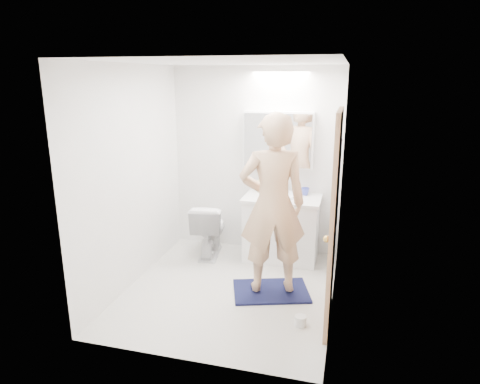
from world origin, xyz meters
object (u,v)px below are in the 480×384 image
(soap_bottle_a, at_px, (260,184))
(soap_bottle_b, at_px, (271,186))
(person, at_px, (273,205))
(vanity_cabinet, at_px, (281,230))
(toothbrush_cup, at_px, (305,191))
(toilet_paper_roll, at_px, (300,321))
(medicine_cabinet, at_px, (278,140))
(toilet, at_px, (209,229))

(soap_bottle_a, height_order, soap_bottle_b, soap_bottle_a)
(person, xyz_separation_m, soap_bottle_b, (-0.22, 1.09, -0.10))
(vanity_cabinet, relative_size, soap_bottle_a, 4.25)
(toothbrush_cup, relative_size, toilet_paper_roll, 0.93)
(toothbrush_cup, xyz_separation_m, toilet_paper_roll, (0.17, -1.63, -0.82))
(person, xyz_separation_m, soap_bottle_a, (-0.36, 1.06, -0.07))
(person, distance_m, toothbrush_cup, 1.10)
(medicine_cabinet, bearing_deg, soap_bottle_b, -156.29)
(toilet, bearing_deg, toilet_paper_roll, 126.99)
(medicine_cabinet, relative_size, toothbrush_cup, 8.65)
(medicine_cabinet, xyz_separation_m, person, (0.15, -1.12, -0.51))
(soap_bottle_b, relative_size, toothbrush_cup, 1.55)
(toilet, bearing_deg, soap_bottle_a, -164.45)
(medicine_cabinet, bearing_deg, soap_bottle_a, -164.42)
(person, bearing_deg, vanity_cabinet, -105.13)
(vanity_cabinet, xyz_separation_m, person, (0.05, -0.91, 0.60))
(toilet, relative_size, soap_bottle_a, 3.35)
(toilet, xyz_separation_m, person, (0.97, -0.79, 0.64))
(soap_bottle_b, bearing_deg, person, -78.71)
(medicine_cabinet, height_order, soap_bottle_a, medicine_cabinet)
(soap_bottle_a, relative_size, toilet_paper_roll, 1.92)
(medicine_cabinet, xyz_separation_m, soap_bottle_a, (-0.22, -0.06, -0.57))
(medicine_cabinet, bearing_deg, toilet_paper_roll, -72.26)
(toilet, distance_m, toilet_paper_roll, 1.94)
(medicine_cabinet, distance_m, toothbrush_cup, 0.73)
(toilet, height_order, soap_bottle_b, soap_bottle_b)
(medicine_cabinet, xyz_separation_m, toilet_paper_roll, (0.54, -1.68, -1.45))
(person, xyz_separation_m, toilet_paper_roll, (0.39, -0.56, -0.94))
(soap_bottle_a, bearing_deg, toilet_paper_roll, -65.08)
(soap_bottle_b, height_order, toothbrush_cup, soap_bottle_b)
(soap_bottle_a, distance_m, soap_bottle_b, 0.15)
(medicine_cabinet, height_order, soap_bottle_b, medicine_cabinet)
(toothbrush_cup, bearing_deg, person, -101.53)
(person, relative_size, soap_bottle_b, 11.99)
(vanity_cabinet, bearing_deg, soap_bottle_a, 154.78)
(soap_bottle_b, distance_m, toothbrush_cup, 0.44)
(person, bearing_deg, toilet_paper_roll, 106.67)
(vanity_cabinet, xyz_separation_m, toothbrush_cup, (0.26, 0.16, 0.48))
(toilet, xyz_separation_m, soap_bottle_a, (0.61, 0.27, 0.57))
(toilet, distance_m, soap_bottle_a, 0.87)
(vanity_cabinet, xyz_separation_m, soap_bottle_a, (-0.32, 0.15, 0.54))
(vanity_cabinet, height_order, toothbrush_cup, toothbrush_cup)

